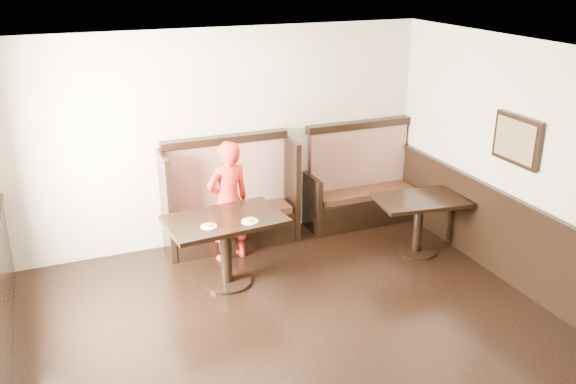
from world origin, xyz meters
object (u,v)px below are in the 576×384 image
booth_neighbor (361,189)px  table_main (225,234)px  booth_main (230,206)px  child (228,202)px  table_neighbor (419,212)px

booth_neighbor → table_main: (-2.32, -1.04, 0.16)m
booth_main → table_main: size_ratio=1.26×
booth_neighbor → booth_main: bearing=179.9°
table_main → booth_neighbor: bearing=18.9°
booth_main → child: (-0.15, -0.44, 0.25)m
table_main → table_neighbor: table_main is taller
table_neighbor → child: child is taller
table_main → child: child is taller
booth_neighbor → child: child is taller
table_main → table_neighbor: size_ratio=1.18×
child → booth_neighbor: bearing=-179.6°
booth_main → table_main: booth_main is taller
child → table_main: bearing=57.9°
booth_neighbor → table_main: booth_neighbor is taller
table_neighbor → booth_main: bearing=158.6°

